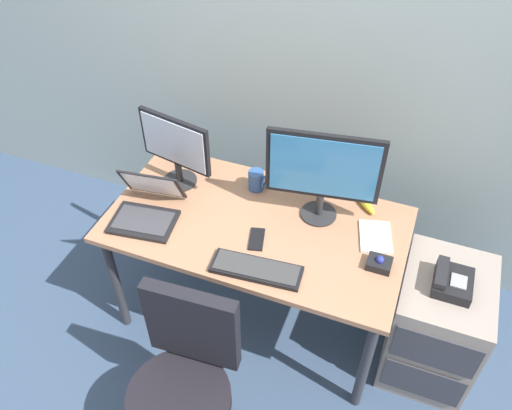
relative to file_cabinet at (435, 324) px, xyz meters
name	(u,v)px	position (x,y,z in m)	size (l,w,h in m)	color
ground_plane	(256,311)	(-0.95, -0.03, -0.33)	(8.00, 8.00, 0.00)	#344761
back_wall	(309,32)	(-0.95, 0.71, 1.07)	(6.00, 0.10, 2.80)	#93A2A0
desk	(256,234)	(-0.95, -0.03, 0.34)	(1.46, 0.79, 0.74)	#9F6F50
file_cabinet	(435,324)	(0.00, 0.00, 0.00)	(0.42, 0.53, 0.65)	gray
desk_phone	(451,281)	(-0.01, -0.02, 0.36)	(0.17, 0.20, 0.09)	black
office_chair	(186,392)	(-0.98, -0.82, 0.11)	(0.52, 0.52, 0.95)	black
monitor_main	(323,171)	(-0.68, 0.13, 0.70)	(0.54, 0.18, 0.49)	#262628
monitor_side	(175,147)	(-1.44, 0.11, 0.64)	(0.41, 0.18, 0.40)	#262628
keyboard	(256,269)	(-0.84, -0.32, 0.43)	(0.42, 0.17, 0.03)	black
laptop	(147,208)	(-1.47, -0.18, 0.46)	(0.35, 0.36, 0.22)	black
trackball_mouse	(379,263)	(-0.33, -0.10, 0.44)	(0.11, 0.09, 0.07)	black
coffee_mug	(257,180)	(-1.04, 0.21, 0.47)	(0.09, 0.08, 0.11)	#2E518B
paper_notepad	(376,237)	(-0.38, 0.08, 0.42)	(0.15, 0.21, 0.01)	white
cell_phone	(257,239)	(-0.91, -0.14, 0.42)	(0.07, 0.14, 0.01)	black
banana	(364,202)	(-0.49, 0.29, 0.43)	(0.19, 0.04, 0.04)	yellow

